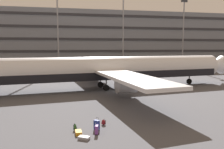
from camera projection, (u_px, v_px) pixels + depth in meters
The scene contains 12 objects.
ground_plane at pixel (114, 91), 33.82m from camera, with size 600.00×600.00×0.00m, color #4C4C51.
terminal_structure at pixel (86, 40), 75.39m from camera, with size 163.17×16.28×17.33m.
airliner at pixel (110, 69), 35.05m from camera, with size 42.65×34.77×10.21m.
light_mast_center_left at pixel (57, 15), 60.72m from camera, with size 1.80×0.50×26.07m.
light_mast_center_right at pixel (123, 22), 64.48m from camera, with size 1.80×0.50×23.02m.
light_mast_right at pixel (183, 29), 68.34m from camera, with size 1.80×0.50×20.10m.
suitcase_purple at pixel (97, 130), 16.84m from camera, with size 0.32×0.48×0.81m.
suitcase_scuffed at pixel (97, 125), 17.71m from camera, with size 0.47×0.50×0.96m.
suitcase_upright at pixel (84, 138), 15.91m from camera, with size 0.87×0.76×0.21m.
suitcase_teal at pixel (78, 133), 16.82m from camera, with size 0.46×0.81×0.27m.
backpack_small at pixel (103, 122), 18.85m from camera, with size 0.42×0.46×0.49m.
backpack_black at pixel (75, 127), 17.65m from camera, with size 0.30×0.36×0.55m.
Camera 1 is at (-6.99, -32.57, 6.29)m, focal length 37.17 mm.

